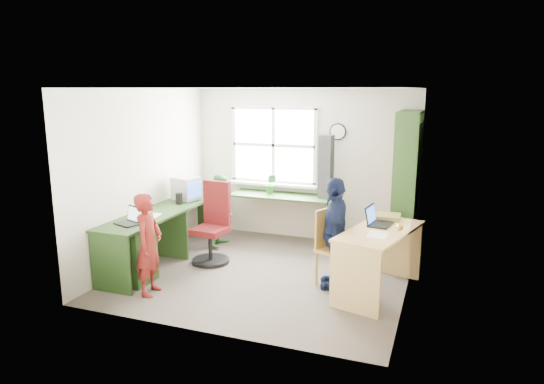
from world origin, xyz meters
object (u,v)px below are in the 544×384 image
Objects in this scene: potted_plant at (271,184)px; person_navy at (335,233)px; crt_monitor at (186,188)px; laptop_left at (131,220)px; l_desk at (167,236)px; right_desk at (379,247)px; swivel_chair at (213,228)px; cd_tower at (326,167)px; person_green at (222,210)px; person_red at (149,244)px; bookshelf at (406,191)px; laptop_right at (377,220)px; wooden_chair at (332,244)px.

person_navy is (1.40, -1.54, -0.23)m from potted_plant.
laptop_left is at bearing -72.86° from crt_monitor.
crt_monitor reaches higher than l_desk.
swivel_chair reaches higher than right_desk.
crt_monitor is at bearing -149.44° from cd_tower.
swivel_chair is 1.37m from potted_plant.
person_green is (-0.20, 0.69, 0.08)m from swivel_chair.
person_red is 2.22m from person_navy.
right_desk is at bearing 76.93° from person_navy.
potted_plant is (1.04, 0.84, -0.02)m from crt_monitor.
potted_plant is (-1.93, 1.54, 0.34)m from right_desk.
person_red is at bearing -140.21° from bookshelf.
person_green is at bearing 80.68° from laptop_right.
crt_monitor is at bearing 102.09° from l_desk.
right_desk is 0.70× the size of bookshelf.
right_desk is 2.71m from person_red.
person_red is (0.25, -0.78, 0.15)m from l_desk.
person_navy reaches higher than laptop_right.
bookshelf reaches higher than laptop_right.
l_desk is 3.10× the size of wooden_chair.
l_desk is 2.01× the size of right_desk.
crt_monitor reaches higher than potted_plant.
person_green is at bearing -129.10° from person_navy.
person_green is at bearing 95.70° from laptop_left.
laptop_right is (2.89, 0.89, 0.04)m from laptop_left.
cd_tower reaches higher than laptop_left.
person_red is at bearing -114.18° from cd_tower.
crt_monitor is at bearing 152.81° from swivel_chair.
potted_plant is at bearing 155.90° from right_desk.
potted_plant reaches higher than right_desk.
person_red is (-1.96, -1.02, 0.09)m from wooden_chair.
potted_plant is (-2.10, 0.24, -0.09)m from bookshelf.
person_red reaches higher than wooden_chair.
bookshelf is 1.52m from wooden_chair.
potted_plant is at bearing -150.40° from person_navy.
crt_monitor reaches higher than laptop_left.
l_desk is at bearing -149.39° from wooden_chair.
laptop_left is at bearing -109.14° from l_desk.
swivel_chair is 2.30m from laptop_right.
cd_tower reaches higher than crt_monitor.
laptop_left is at bearing -117.49° from swivel_chair.
person_navy is at bearing -165.93° from right_desk.
l_desk is at bearing -61.04° from crt_monitor.
potted_plant is at bearing 63.47° from l_desk.
person_green reaches higher than potted_plant.
crt_monitor is 2.13m from cd_tower.
crt_monitor is at bearing 88.87° from laptop_right.
swivel_chair reaches higher than potted_plant.
right_desk is 0.55m from person_navy.
crt_monitor is 1.40m from laptop_left.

